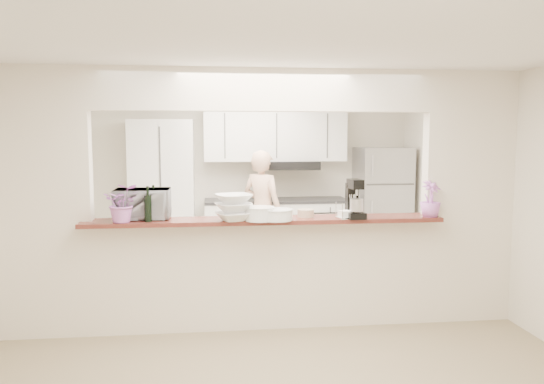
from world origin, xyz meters
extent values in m
plane|color=tan|center=(0.00, 0.00, 0.00)|extent=(6.00, 6.00, 0.00)
cube|color=silver|center=(0.00, 1.55, 0.01)|extent=(5.00, 2.90, 0.01)
cube|color=white|center=(-2.05, 0.00, 1.25)|extent=(0.90, 0.15, 2.50)
cube|color=white|center=(2.05, 0.00, 1.25)|extent=(0.90, 0.15, 2.50)
cube|color=white|center=(0.00, 0.00, 2.30)|extent=(3.20, 0.15, 0.40)
cube|color=white|center=(0.00, 0.00, 0.53)|extent=(3.20, 0.15, 1.05)
cube|color=brown|center=(0.00, -0.05, 1.07)|extent=(3.40, 0.38, 0.04)
cube|color=white|center=(-1.20, 2.70, 1.05)|extent=(0.90, 0.60, 2.10)
cube|color=white|center=(0.45, 2.70, 0.45)|extent=(2.10, 0.60, 0.90)
cube|color=#29292B|center=(0.45, 2.70, 0.92)|extent=(2.10, 0.62, 0.04)
cube|color=white|center=(0.45, 2.83, 1.88)|extent=(2.10, 0.35, 0.75)
cube|color=black|center=(0.70, 2.72, 1.44)|extent=(0.75, 0.45, 0.12)
cube|color=black|center=(1.20, 2.40, 0.50)|extent=(0.55, 0.02, 0.55)
cube|color=#A4A4A9|center=(2.05, 2.65, 0.85)|extent=(0.75, 0.70, 1.70)
imported|color=#E67AD5|center=(-1.30, -0.15, 1.27)|extent=(0.34, 0.30, 0.35)
cylinder|color=black|center=(-1.05, 0.07, 1.21)|extent=(0.06, 0.06, 0.24)
cylinder|color=black|center=(-1.05, 0.07, 1.37)|extent=(0.02, 0.02, 0.08)
cylinder|color=black|center=(-1.08, -0.15, 1.21)|extent=(0.07, 0.07, 0.24)
cylinder|color=black|center=(-1.08, -0.15, 1.38)|extent=(0.02, 0.02, 0.08)
imported|color=#ACADB1|center=(-1.15, 0.05, 1.23)|extent=(0.51, 0.35, 0.28)
imported|color=white|center=(-0.30, -0.17, 1.21)|extent=(0.42, 0.42, 0.24)
cylinder|color=white|center=(-0.06, -0.19, 1.15)|extent=(0.27, 0.27, 0.12)
cylinder|color=white|center=(-0.06, -0.19, 1.21)|extent=(0.28, 0.28, 0.01)
cylinder|color=white|center=(0.10, -0.19, 1.14)|extent=(0.29, 0.29, 0.10)
cylinder|color=white|center=(0.10, -0.19, 1.19)|extent=(0.30, 0.30, 0.01)
cylinder|color=maroon|center=(-0.15, 0.08, 1.12)|extent=(0.14, 0.14, 0.07)
cylinder|color=tan|center=(0.40, -0.03, 1.13)|extent=(0.16, 0.16, 0.08)
cube|color=silver|center=(0.80, -0.15, 1.10)|extent=(0.27, 0.20, 0.02)
cube|color=white|center=(0.80, -0.15, 1.14)|extent=(0.12, 0.12, 0.06)
cube|color=black|center=(0.85, -0.15, 1.12)|extent=(0.17, 0.26, 0.06)
cube|color=black|center=(0.84, -0.06, 1.29)|extent=(0.11, 0.10, 0.27)
cube|color=black|center=(0.85, -0.16, 1.42)|extent=(0.12, 0.22, 0.09)
cylinder|color=#B7B7BC|center=(0.85, -0.20, 1.22)|extent=(0.12, 0.12, 0.12)
imported|color=#C36BC7|center=(1.60, -0.15, 1.27)|extent=(0.25, 0.25, 0.35)
imported|color=#DBAC8E|center=(0.20, 2.30, 0.83)|extent=(0.72, 0.69, 1.67)
camera|label=1|loc=(-0.50, -5.02, 1.87)|focal=35.00mm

